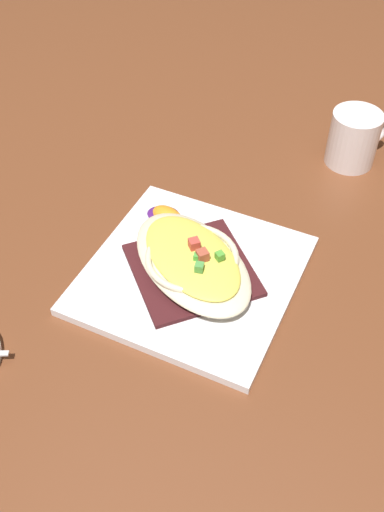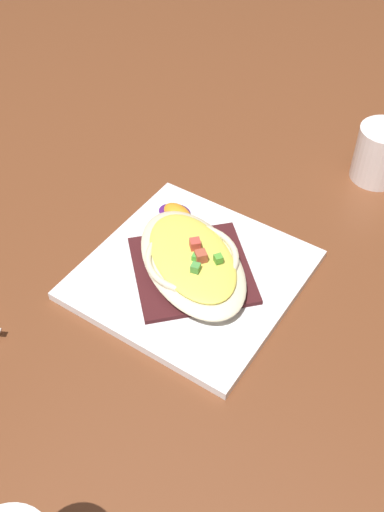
% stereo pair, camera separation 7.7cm
% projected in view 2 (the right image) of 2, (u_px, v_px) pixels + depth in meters
% --- Properties ---
extents(ground_plane, '(2.60, 2.60, 0.00)m').
position_uv_depth(ground_plane, '(192.00, 278.00, 0.81)').
color(ground_plane, brown).
extents(square_plate, '(0.30, 0.30, 0.01)m').
position_uv_depth(square_plate, '(192.00, 275.00, 0.80)').
color(square_plate, white).
rests_on(square_plate, ground_plane).
extents(folded_napkin, '(0.21, 0.21, 0.01)m').
position_uv_depth(folded_napkin, '(192.00, 270.00, 0.79)').
color(folded_napkin, '#40171A').
rests_on(folded_napkin, square_plate).
extents(gratin_dish, '(0.23, 0.24, 0.04)m').
position_uv_depth(gratin_dish, '(192.00, 260.00, 0.78)').
color(gratin_dish, beige).
rests_on(gratin_dish, folded_napkin).
extents(orange_garnish, '(0.05, 0.06, 0.02)m').
position_uv_depth(orange_garnish, '(177.00, 213.00, 0.86)').
color(orange_garnish, '#49196C').
rests_on(orange_garnish, square_plate).
extents(coffee_mug, '(0.09, 0.09, 0.09)m').
position_uv_depth(coffee_mug, '(381.00, 156.00, 0.93)').
color(coffee_mug, white).
rests_on(coffee_mug, ground_plane).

